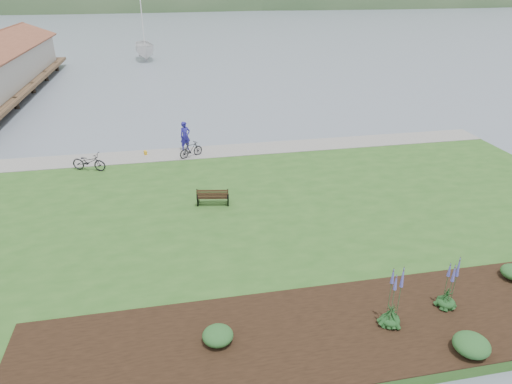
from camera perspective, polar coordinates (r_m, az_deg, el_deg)
ground at (r=22.95m, az=-0.63°, el=-1.57°), size 600.00×600.00×0.00m
lawn at (r=21.12m, az=0.37°, el=-3.49°), size 34.00×20.00×0.40m
shoreline_path at (r=29.04m, az=-3.17°, el=5.22°), size 34.00×2.20×0.03m
garden_bed at (r=15.85m, az=17.48°, el=-15.04°), size 24.00×4.40×0.04m
far_hillside at (r=191.87m, az=-4.44°, el=22.18°), size 580.00×80.00×38.00m
park_bench at (r=21.90m, az=-5.42°, el=-0.56°), size 1.59×0.88×0.93m
person at (r=29.03m, az=-8.87°, el=7.20°), size 0.94×0.81×2.19m
bicycle_a at (r=27.46m, az=-20.17°, el=3.57°), size 1.34×2.09×1.03m
bicycle_b at (r=28.03m, az=-8.13°, el=5.26°), size 1.18×1.62×0.96m
sailboat at (r=66.78m, az=-13.56°, el=15.73°), size 11.87×12.05×28.52m
pannier at (r=29.03m, az=-13.65°, el=4.77°), size 0.22×0.28×0.26m
echium_0 at (r=15.03m, az=16.77°, el=-12.90°), size 0.62×0.62×2.35m
echium_1 at (r=16.45m, az=23.00°, el=-10.85°), size 0.62×0.62×2.08m
shrub_0 at (r=14.33m, az=-4.80°, el=-17.44°), size 0.94×0.94×0.47m
shrub_1 at (r=15.30m, az=25.34°, el=-16.88°), size 1.06×1.06×0.53m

